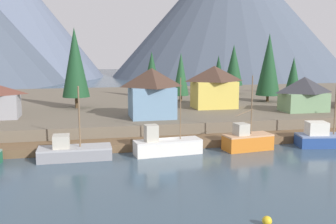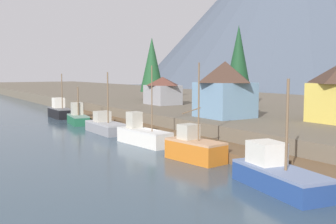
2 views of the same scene
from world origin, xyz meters
name	(u,v)px [view 1 (image 1 of 2)]	position (x,y,z in m)	size (l,w,h in m)	color
ground_plane	(140,125)	(0.00, 20.00, -0.50)	(400.00, 400.00, 1.00)	#384C5B
dock	(161,143)	(0.00, 1.99, 0.50)	(80.00, 4.00, 1.60)	brown
shoreline_bank	(132,106)	(0.00, 32.00, 1.25)	(400.00, 56.00, 2.50)	#665B4C
mountain_east_peak	(229,10)	(60.61, 137.47, 31.57)	(112.36, 112.36, 63.15)	#475160
fishing_boat_grey	(73,151)	(-10.90, -1.70, 0.93)	(8.19, 3.09, 8.35)	gray
fishing_boat_white	(166,145)	(-0.11, -1.76, 1.08)	(8.22, 3.21, 9.10)	silver
fishing_boat_orange	(247,140)	(10.17, -1.83, 1.20)	(6.29, 3.35, 9.25)	#CC6B1E
fishing_boat_blue	(327,138)	(21.00, -2.30, 1.10)	(8.58, 4.37, 7.94)	navy
house_yellow	(214,86)	(12.40, 17.55, 6.18)	(7.46, 5.15, 7.19)	gold
house_green	(304,94)	(25.34, 10.76, 5.36)	(7.34, 4.59, 5.58)	#6B8E66
house_blue	(152,92)	(0.27, 10.13, 6.22)	(6.64, 6.20, 7.26)	#6689A8
conifer_near_left	(152,71)	(4.74, 35.28, 7.99)	(3.75, 3.75, 9.60)	#4C3823
conifer_near_right	(75,62)	(-10.66, 22.20, 10.27)	(4.60, 4.60, 13.62)	#4C3823
conifer_mid_right	(181,74)	(9.10, 27.70, 7.73)	(3.13, 3.13, 9.37)	#4C3823
conifer_back_left	(218,72)	(19.49, 35.46, 7.62)	(3.07, 3.07, 8.74)	#4C3823
conifer_back_right	(293,72)	(36.92, 34.55, 7.41)	(3.00, 3.00, 8.31)	#4C3823
conifer_centre	(234,65)	(24.16, 38.48, 9.00)	(4.24, 4.24, 11.11)	#4C3823
conifer_far_left	(269,64)	(25.22, 23.30, 9.62)	(4.57, 4.57, 12.98)	#4C3823
channel_buoy	(267,221)	(2.77, -22.44, 0.35)	(0.70, 0.70, 0.70)	gold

